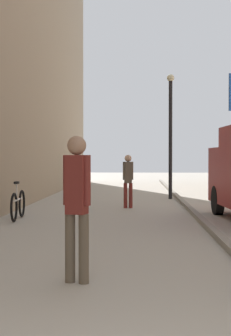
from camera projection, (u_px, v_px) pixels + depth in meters
The scene contains 6 objects.
ground_plane at pixel (137, 215), 13.72m from camera, with size 80.00×80.00×0.00m, color #A8A093.
kerb_strip at pixel (195, 213), 13.65m from camera, with size 0.16×40.00×0.12m, color gray.
pedestrian_main_foreground at pixel (77, 198), 6.29m from camera, with size 0.36×0.26×1.85m.
pedestrian_mid_block at pixel (128, 177), 15.72m from camera, with size 0.33×0.22×1.67m.
lamp_post at pixel (171, 128), 19.13m from camera, with size 0.28×0.28×4.76m.
bicycle_leaning at pixel (18, 205), 12.79m from camera, with size 0.14×1.77×0.98m.
Camera 1 is at (-0.00, -1.70, 1.57)m, focal length 53.64 mm.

